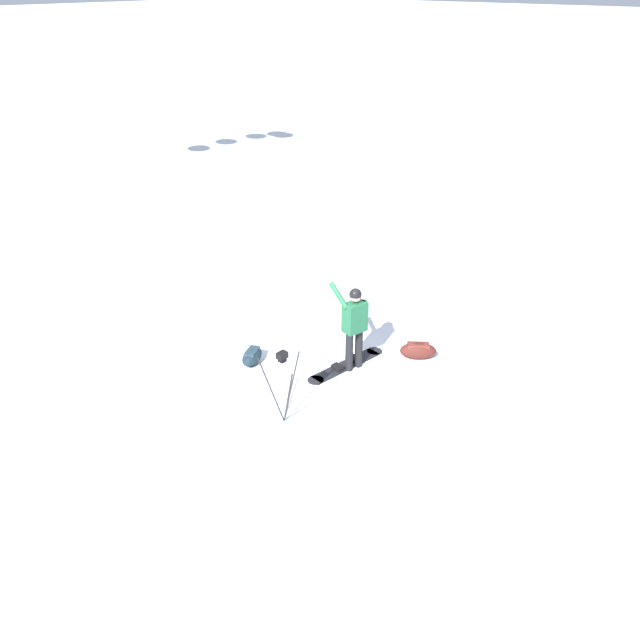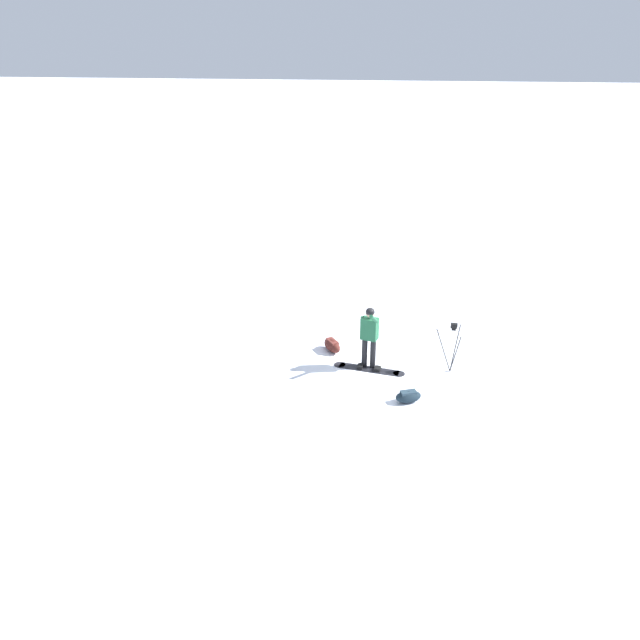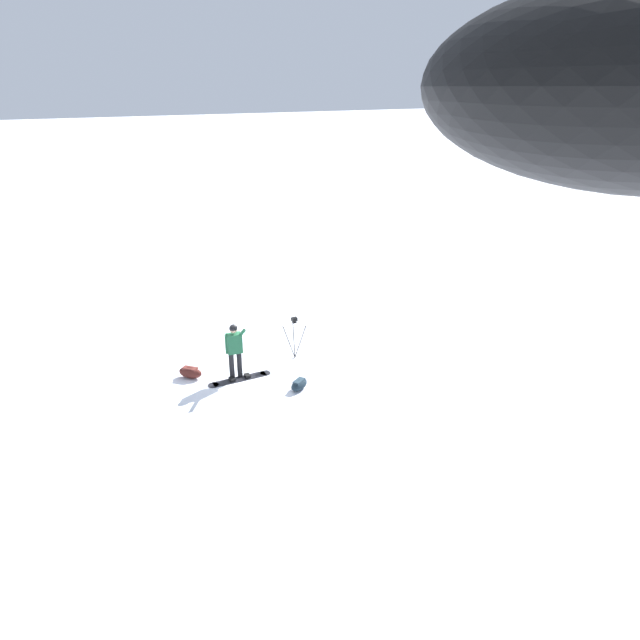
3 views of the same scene
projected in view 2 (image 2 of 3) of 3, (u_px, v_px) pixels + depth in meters
ground_plane at (387, 366)px, 15.79m from camera, size 300.00×300.00×0.00m
snowboarder at (369, 332)px, 15.35m from camera, size 0.69×0.46×1.61m
snowboard at (369, 369)px, 15.59m from camera, size 0.47×1.78×0.10m
gear_bag_large at (332, 345)px, 16.48m from camera, size 0.71×0.65×0.33m
camera_tripod at (453, 337)px, 15.16m from camera, size 0.75×0.60×1.28m
gear_bag_small at (408, 396)px, 14.12m from camera, size 0.53×0.67×0.27m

